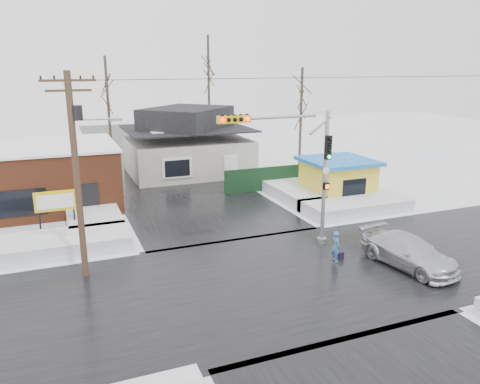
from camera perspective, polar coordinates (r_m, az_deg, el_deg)
name	(u,v)px	position (r m, az deg, el deg)	size (l,w,h in m)	color
ground	(279,278)	(21.29, 4.83, -10.44)	(120.00, 120.00, 0.00)	white
road_ns	(279,278)	(21.28, 4.83, -10.42)	(10.00, 120.00, 0.02)	black
road_ew	(279,278)	(21.28, 4.83, -10.42)	(120.00, 10.00, 0.02)	black
snowbank_nw	(60,244)	(25.64, -21.14, -5.92)	(7.00, 3.00, 0.80)	white
snowbank_ne	(356,206)	(31.19, 13.94, -1.63)	(7.00, 3.00, 0.80)	white
snowbank_nside_w	(92,212)	(30.44, -17.61, -2.32)	(3.00, 8.00, 0.80)	white
snowbank_nside_e	(292,190)	(34.23, 6.36, 0.23)	(3.00, 8.00, 0.80)	white
traffic_signal	(299,162)	(23.43, 7.16, 3.63)	(6.05, 0.68, 7.00)	gray
utility_pole	(77,165)	(21.00, -19.21, 3.15)	(3.15, 0.44, 9.00)	#382619
brick_building	(21,177)	(33.91, -25.14, 1.64)	(12.20, 8.20, 4.12)	brown
marquee_sign	(56,202)	(27.56, -21.56, -1.19)	(2.20, 0.21, 2.55)	black
house	(187,143)	(41.06, -6.42, 5.91)	(10.40, 8.40, 5.76)	#BAB5A7
kiosk	(337,179)	(33.56, 11.80, 1.57)	(4.60, 4.60, 2.88)	yellow
fence	(274,178)	(35.60, 4.16, 1.70)	(8.00, 0.12, 1.80)	black
tree_far_left	(106,80)	(43.36, -15.98, 13.01)	(3.00, 3.00, 10.00)	#332821
tree_far_mid	(208,61)	(47.44, -3.88, 15.61)	(3.00, 3.00, 12.00)	#332821
tree_far_right	(302,89)	(42.54, 7.54, 12.35)	(3.00, 3.00, 9.00)	#332821
pedestrian	(336,247)	(23.05, 11.60, -6.57)	(0.56, 0.37, 1.53)	#3964A1
car	(409,252)	(23.47, 19.87, -6.92)	(2.02, 4.96, 1.44)	silver
shopping_bag	(341,256)	(23.59, 12.21, -7.63)	(0.28, 0.12, 0.35)	black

